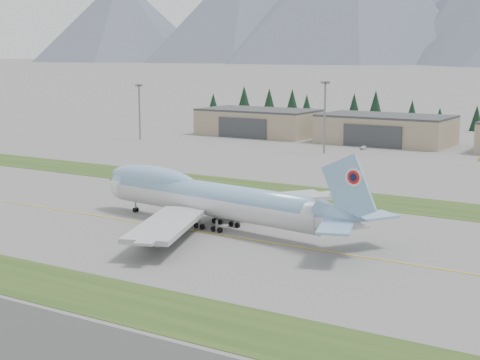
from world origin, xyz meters
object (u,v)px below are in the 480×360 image
Objects in this scene: boeing_747_freighter at (211,198)px; hangar_left at (259,122)px; hangar_center at (386,129)px; service_vehicle_a at (363,149)px.

boeing_747_freighter is 1.37× the size of hangar_left.
hangar_center is at bearing 104.95° from boeing_747_freighter.
hangar_left is at bearing 180.00° from hangar_center.
hangar_center is at bearing 0.00° from hangar_left.
hangar_left is at bearing 124.40° from boeing_747_freighter.
service_vehicle_a is (-20.56, 125.65, -5.68)m from boeing_747_freighter.
service_vehicle_a is (54.56, -19.74, -5.39)m from hangar_left.
hangar_center reaches higher than service_vehicle_a.
hangar_center is 12.69× the size of service_vehicle_a.
boeing_747_freighter is 163.66m from hangar_left.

